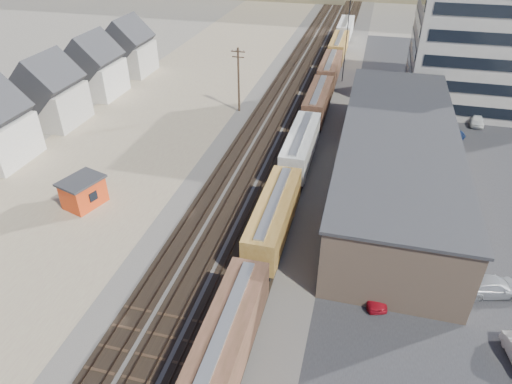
% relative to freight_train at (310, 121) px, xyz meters
% --- Properties ---
extents(ground, '(300.00, 300.00, 0.00)m').
position_rel_freight_train_xyz_m(ground, '(-3.80, -34.65, -2.79)').
color(ground, '#6B6356').
rests_on(ground, ground).
extents(ballast_bed, '(18.00, 200.00, 0.06)m').
position_rel_freight_train_xyz_m(ballast_bed, '(-3.80, 15.35, -2.76)').
color(ballast_bed, '#4C4742').
rests_on(ballast_bed, ground).
extents(dirt_yard, '(24.00, 180.00, 0.03)m').
position_rel_freight_train_xyz_m(dirt_yard, '(-23.80, 5.35, -2.78)').
color(dirt_yard, '#87715D').
rests_on(dirt_yard, ground).
extents(asphalt_lot, '(26.00, 120.00, 0.04)m').
position_rel_freight_train_xyz_m(asphalt_lot, '(18.20, 0.35, -2.77)').
color(asphalt_lot, '#232326').
rests_on(asphalt_lot, ground).
extents(rail_tracks, '(11.40, 200.00, 0.24)m').
position_rel_freight_train_xyz_m(rail_tracks, '(-4.35, 15.35, -2.68)').
color(rail_tracks, black).
rests_on(rail_tracks, ground).
extents(freight_train, '(3.00, 119.74, 4.46)m').
position_rel_freight_train_xyz_m(freight_train, '(0.00, 0.00, 0.00)').
color(freight_train, black).
rests_on(freight_train, ground).
extents(warehouse, '(12.40, 40.40, 7.25)m').
position_rel_freight_train_xyz_m(warehouse, '(11.18, -9.65, 0.86)').
color(warehouse, '#9E7F63').
rests_on(warehouse, ground).
extents(office_tower, '(22.60, 18.60, 18.45)m').
position_rel_freight_train_xyz_m(office_tower, '(24.15, 20.31, 6.47)').
color(office_tower, '#9E998E').
rests_on(office_tower, ground).
extents(utility_pole_north, '(2.20, 0.32, 10.00)m').
position_rel_freight_train_xyz_m(utility_pole_north, '(-12.30, 7.35, 2.50)').
color(utility_pole_north, '#382619').
rests_on(utility_pole_north, ground).
extents(radio_mast, '(1.20, 0.16, 18.00)m').
position_rel_freight_train_xyz_m(radio_mast, '(2.20, 25.35, 6.33)').
color(radio_mast, black).
rests_on(radio_mast, ground).
extents(townhouse_row, '(8.15, 68.16, 10.47)m').
position_rel_freight_train_xyz_m(townhouse_row, '(-37.80, -9.65, 1.54)').
color(townhouse_row, '#B7B2A8').
rests_on(townhouse_row, ground).
extents(maintenance_shed, '(4.59, 5.25, 3.25)m').
position_rel_freight_train_xyz_m(maintenance_shed, '(-21.40, -22.03, -1.13)').
color(maintenance_shed, red).
rests_on(maintenance_shed, ground).
extents(parked_car_red, '(2.79, 4.35, 1.38)m').
position_rel_freight_train_xyz_m(parked_car_red, '(9.85, -28.54, -2.10)').
color(parked_car_red, '#AF101E').
rests_on(parked_car_red, ground).
extents(parked_car_silver, '(5.94, 3.57, 1.61)m').
position_rel_freight_train_xyz_m(parked_car_silver, '(19.64, -25.35, -1.99)').
color(parked_car_silver, '#9D9FA4').
rests_on(parked_car_silver, ground).
extents(parked_car_blue, '(5.69, 5.65, 1.53)m').
position_rel_freight_train_xyz_m(parked_car_blue, '(18.68, 6.27, -2.03)').
color(parked_car_blue, navy).
rests_on(parked_car_blue, ground).
extents(parked_car_far, '(2.01, 4.72, 1.59)m').
position_rel_freight_train_xyz_m(parked_car_far, '(23.32, 11.37, -2.00)').
color(parked_car_far, silver).
rests_on(parked_car_far, ground).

